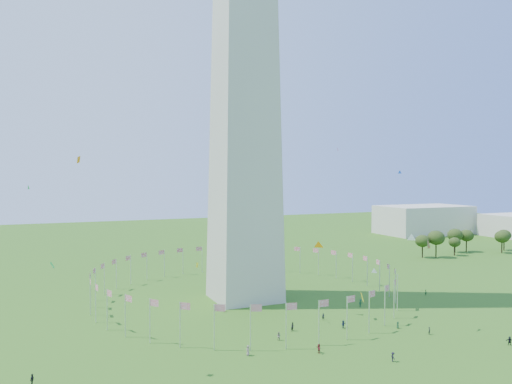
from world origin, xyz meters
The scene contains 6 objects.
ground centered at (0.00, 0.00, 0.00)m, with size 600.00×600.00×0.00m, color #285714.
flag_ring centered at (0.00, 50.00, 4.50)m, with size 80.24×80.24×9.00m.
gov_building_east_a centered at (150.00, 150.00, 8.00)m, with size 50.00×30.00×16.00m, color beige.
crowd centered at (3.22, 1.84, 0.88)m, with size 101.26×68.40×1.94m.
kites_aloft centered at (17.99, 20.41, 19.62)m, with size 110.69×74.03×38.00m.
tree_line_east centered at (113.65, 85.27, 4.83)m, with size 53.01×15.75×10.80m.
Camera 1 is at (-49.52, -75.16, 33.86)m, focal length 35.00 mm.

